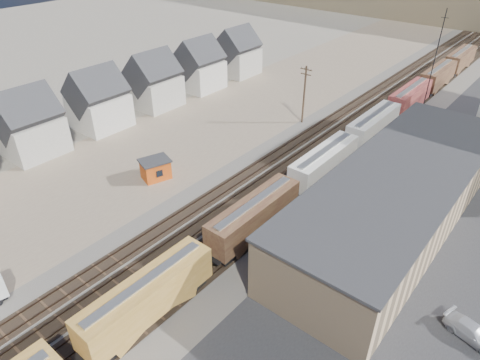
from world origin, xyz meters
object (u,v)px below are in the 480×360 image
Objects in this scene: utility_pole_north at (304,93)px; freight_train at (351,142)px; maintenance_shed at (156,169)px; parked_car_silver at (473,333)px.

freight_train is at bearing -28.15° from utility_pole_north.
utility_pole_north is 2.13× the size of maintenance_shed.
utility_pole_north reaches higher than freight_train.
utility_pole_north is at bearing 151.85° from freight_train.
freight_train reaches higher than maintenance_shed.
parked_car_silver is (23.01, -21.82, -2.08)m from freight_train.
maintenance_shed is at bearing -101.22° from utility_pole_north.
utility_pole_north is (-12.30, 6.58, 2.50)m from freight_train.
freight_train is at bearing 61.93° from parked_car_silver.
parked_car_silver is (35.31, -28.40, -4.59)m from utility_pole_north.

